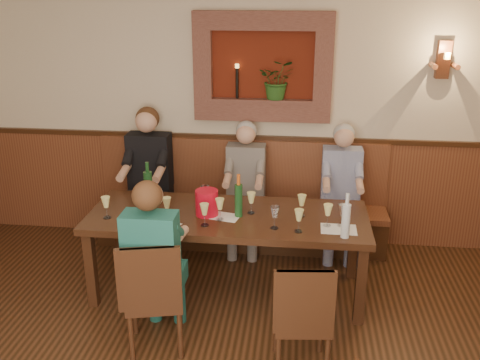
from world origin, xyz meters
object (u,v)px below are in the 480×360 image
Objects in this scene: chair_near_left at (156,316)px; spittoon_bucket at (207,203)px; person_bench_left at (149,190)px; wine_bottle_green_a at (239,200)px; person_bench_mid at (245,199)px; wine_bottle_green_b at (148,188)px; chair_near_right at (301,338)px; water_bottle at (346,220)px; dining_table at (228,222)px; person_chair_front at (156,277)px; person_bench_right at (340,203)px; bench at (240,215)px.

spittoon_bucket is at bearing 59.83° from chair_near_left.
wine_bottle_green_a is (1.04, -0.87, 0.30)m from person_bench_left.
wine_bottle_green_b is (-0.78, -0.73, 0.37)m from person_bench_mid.
chair_near_right is at bearing -48.93° from spittoon_bucket.
spittoon_bucket is 0.28m from wine_bottle_green_a.
water_bottle reaches higher than chair_near_left.
water_bottle is (0.97, -0.33, 0.22)m from dining_table.
person_bench_mid is at bearing 74.79° from spittoon_bucket.
person_chair_front reaches higher than chair_near_right.
dining_table is 1.05m from water_bottle.
wine_bottle_green_b is at bearing -136.97° from person_bench_mid.
wine_bottle_green_a is (-0.92, -0.87, 0.35)m from person_bench_right.
person_chair_front is (-0.43, -0.78, -0.12)m from dining_table.
bench is at bearing 127.23° from water_bottle.
dining_table is 0.25m from wine_bottle_green_a.
person_chair_front reaches higher than dining_table.
wine_bottle_green_b is at bearing 93.53° from chair_near_left.
dining_table is 6.35× the size of wine_bottle_green_a.
person_bench_right is 2.17m from person_chair_front.
spittoon_bucket reaches higher than chair_near_left.
bench is 1.25m from wine_bottle_green_b.
water_bottle is at bearing -52.77° from bench.
person_bench_right is at bearing 87.80° from water_bottle.
person_chair_front is at bearing 163.46° from chair_near_right.
water_bottle is at bearing 7.39° from chair_near_left.
person_bench_right is 3.30× the size of wine_bottle_green_b.
bench is at bearing 95.69° from wine_bottle_green_a.
person_bench_left reaches higher than chair_near_left.
spittoon_bucket is at bearing 179.51° from wine_bottle_green_a.
dining_table is 2.72× the size of chair_near_right.
dining_table is 1.05m from chair_near_left.
dining_table is 1.64× the size of person_bench_left.
wine_bottle_green_b is (-1.38, 1.09, 0.66)m from chair_near_right.
chair_near_left is at bearing -73.16° from wine_bottle_green_b.
wine_bottle_green_b is at bearing 165.90° from spittoon_bucket.
person_bench_right reaches higher than dining_table.
spittoon_bucket is at bearing -100.26° from bench.
person_bench_mid is at bearing 60.67° from chair_near_left.
person_bench_left is 2.26m from water_bottle.
person_bench_right is (1.96, 0.00, -0.05)m from person_bench_left.
wine_bottle_green_b reaches higher than bench.
dining_table is 1.32m from person_bench_right.
person_bench_mid is at bearing 92.42° from wine_bottle_green_a.
person_bench_left is 4.00× the size of water_bottle.
person_chair_front is 3.59× the size of wine_bottle_green_a.
dining_table is at bearing 162.17° from wine_bottle_green_a.
bench is at bearing 75.88° from person_chair_front.
wine_bottle_green_a reaches higher than spittoon_bucket.
wine_bottle_green_b reaches higher than spittoon_bucket.
water_bottle reaches higher than spittoon_bucket.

